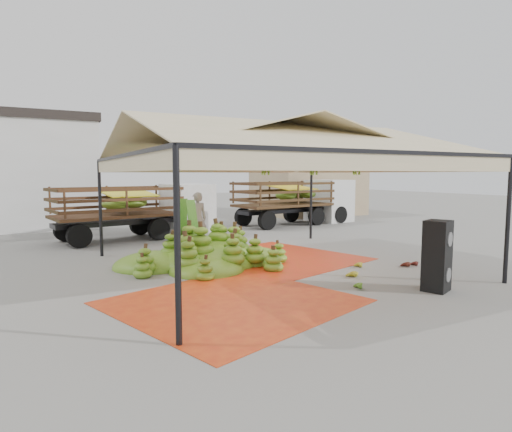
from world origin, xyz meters
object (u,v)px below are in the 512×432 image
speaker_stack (437,256)px  truck_right (300,197)px  banana_heap (207,244)px  truck_left (142,205)px  vendor (197,219)px

speaker_stack → truck_right: 13.06m
banana_heap → truck_left: truck_left is taller
truck_left → speaker_stack: bearing=-80.4°
banana_heap → truck_left: size_ratio=0.80×
banana_heap → speaker_stack: (3.44, -5.08, 0.23)m
vendor → truck_left: bearing=-57.9°
speaker_stack → truck_left: bearing=87.8°
banana_heap → vendor: bearing=74.9°
banana_heap → speaker_stack: size_ratio=3.32×
truck_left → truck_right: truck_right is taller
banana_heap → truck_left: bearing=94.7°
truck_right → speaker_stack: bearing=-118.3°
vendor → truck_right: truck_right is taller
speaker_stack → banana_heap: bearing=102.3°
truck_right → truck_left: bearing=-179.9°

